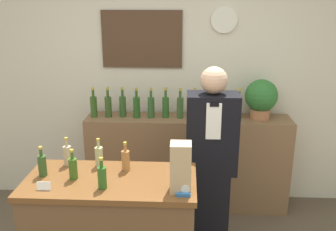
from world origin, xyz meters
The scene contains 24 objects.
back_wall centered at (0.00, 2.00, 1.36)m, with size 5.20×0.09×2.70m.
back_shelf centered at (0.24, 1.76, 0.50)m, with size 2.08×0.37×0.99m.
shopkeeper centered at (0.43, 1.02, 0.82)m, with size 0.42×0.26×1.65m.
potted_plant centered at (0.96, 1.77, 1.21)m, with size 0.32×0.32×0.40m.
paper_bag centered at (0.19, 0.29, 1.14)m, with size 0.13×0.12×0.33m.
tape_dispenser centered at (0.21, 0.24, 1.00)m, with size 0.09×0.06×0.07m.
price_card_left centered at (-0.69, 0.26, 1.00)m, with size 0.09×0.02×0.06m.
counter_bottle_0 centered at (-0.77, 0.46, 1.06)m, with size 0.06×0.06×0.22m.
counter_bottle_1 centered at (-0.65, 0.64, 1.06)m, with size 0.06×0.06×0.22m.
counter_bottle_2 centered at (-0.55, 0.42, 1.06)m, with size 0.06×0.06×0.22m.
counter_bottle_3 centered at (-0.42, 0.63, 1.06)m, with size 0.06×0.06×0.22m.
counter_bottle_4 centered at (-0.32, 0.30, 1.06)m, with size 0.06×0.06×0.22m.
counter_bottle_5 centered at (-0.21, 0.57, 1.06)m, with size 0.06×0.06×0.22m.
shelf_bottle_0 centered at (-0.72, 1.74, 1.11)m, with size 0.07×0.07×0.31m.
shelf_bottle_1 centered at (-0.58, 1.75, 1.11)m, with size 0.07×0.07×0.31m.
shelf_bottle_2 centered at (-0.43, 1.77, 1.11)m, with size 0.07×0.07×0.31m.
shelf_bottle_3 centered at (-0.28, 1.74, 1.11)m, with size 0.07×0.07×0.31m.
shelf_bottle_4 centered at (-0.14, 1.74, 1.11)m, with size 0.07×0.07×0.31m.
shelf_bottle_5 centered at (0.01, 1.76, 1.11)m, with size 0.07×0.07×0.31m.
shelf_bottle_6 centered at (0.15, 1.75, 1.11)m, with size 0.07×0.07×0.31m.
shelf_bottle_7 centered at (0.30, 1.77, 1.11)m, with size 0.07×0.07×0.31m.
shelf_bottle_8 centered at (0.44, 1.75, 1.11)m, with size 0.07×0.07×0.31m.
shelf_bottle_9 centered at (0.59, 1.75, 1.11)m, with size 0.07×0.07×0.31m.
shelf_bottle_10 centered at (0.74, 1.76, 1.11)m, with size 0.07×0.07×0.31m.
Camera 1 is at (0.21, -1.85, 2.16)m, focal length 40.00 mm.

